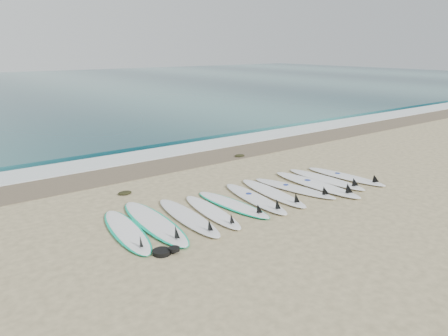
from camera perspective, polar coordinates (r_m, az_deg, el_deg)
ground at (r=10.57m, az=3.93°, el=-4.16°), size 120.00×120.00×0.00m
wet_sand_band at (r=13.76m, az=-7.40°, el=0.50°), size 120.00×1.80×0.01m
foam_band at (r=14.95m, az=-10.11°, el=1.66°), size 120.00×1.40×0.04m
wave_crest at (r=16.26m, az=-12.57°, el=2.76°), size 120.00×1.00×0.10m
surfboard_0 at (r=8.93m, az=-12.57°, el=-8.04°), size 0.96×2.56×0.32m
surfboard_1 at (r=9.21m, az=-9.02°, el=-7.04°), size 0.92×2.91×0.36m
surfboard_2 at (r=9.38m, az=-4.59°, el=-6.44°), size 0.77×2.62×0.33m
surfboard_3 at (r=9.66m, az=-1.46°, el=-5.75°), size 0.79×2.41×0.30m
surfboard_4 at (r=10.12m, az=1.20°, el=-4.78°), size 0.73×2.39×0.30m
surfboard_5 at (r=10.49m, az=4.20°, el=-4.00°), size 0.88×2.59×0.33m
surfboard_6 at (r=10.91m, az=6.52°, el=-3.27°), size 0.83×2.59×0.33m
surfboard_7 at (r=11.35m, az=9.36°, el=-2.64°), size 0.92×2.50×0.31m
surfboard_8 at (r=11.73m, az=12.14°, el=-2.13°), size 0.60×2.86×0.37m
surfboard_9 at (r=12.26m, az=13.34°, el=-1.46°), size 0.61×2.55×0.32m
surfboard_10 at (r=12.68m, az=15.77°, el=-1.07°), size 0.74×2.50×0.32m
seaweed_near at (r=11.20m, az=-12.82°, el=-3.18°), size 0.35×0.28×0.07m
seaweed_far at (r=14.61m, az=2.04°, el=1.63°), size 0.37×0.29×0.07m
leash_coil at (r=7.98m, az=-7.79°, el=-10.75°), size 0.46×0.36×0.11m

